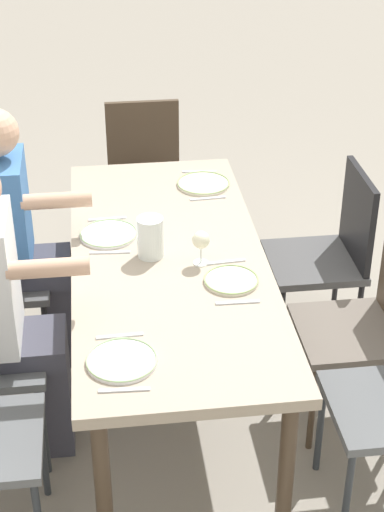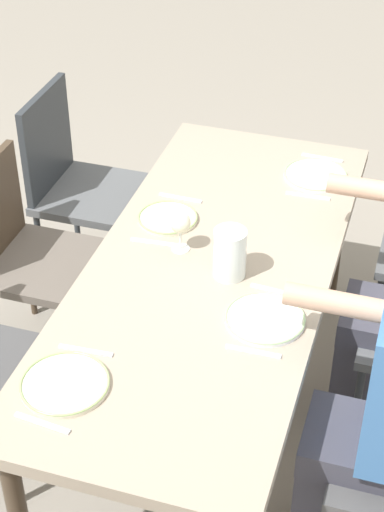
{
  "view_description": "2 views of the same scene",
  "coord_description": "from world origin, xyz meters",
  "px_view_note": "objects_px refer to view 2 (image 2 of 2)",
  "views": [
    {
      "loc": [
        -2.94,
        0.27,
        2.53
      ],
      "look_at": [
        -0.05,
        -0.09,
        0.79
      ],
      "focal_mm": 57.99,
      "sensor_mm": 36.0,
      "label": 1
    },
    {
      "loc": [
        2.18,
        0.62,
        2.5
      ],
      "look_at": [
        0.07,
        -0.04,
        0.85
      ],
      "focal_mm": 59.46,
      "sensor_mm": 36.0,
      "label": 2
    }
  ],
  "objects_px": {
    "plate_2": "(265,318)",
    "plate_1": "(168,218)",
    "plate_3": "(65,384)",
    "chair_mid_south": "(25,250)",
    "water_pitcher": "(230,256)",
    "plate_0": "(315,175)",
    "diner_woman_green": "(380,404)",
    "dining_table": "(210,283)",
    "wine_glass_1": "(180,224)",
    "chair_west_south": "(75,178)"
  },
  "relations": [
    {
      "from": "dining_table",
      "to": "plate_0",
      "type": "distance_m",
      "value": 0.72
    },
    {
      "from": "plate_0",
      "to": "plate_1",
      "type": "distance_m",
      "value": 0.65
    },
    {
      "from": "diner_woman_green",
      "to": "plate_1",
      "type": "distance_m",
      "value": 1.06
    },
    {
      "from": "plate_0",
      "to": "plate_3",
      "type": "height_order",
      "value": "same"
    },
    {
      "from": "chair_mid_south",
      "to": "wine_glass_1",
      "type": "relative_size",
      "value": 5.94
    },
    {
      "from": "plate_3",
      "to": "plate_0",
      "type": "bearing_deg",
      "value": 160.74
    },
    {
      "from": "diner_woman_green",
      "to": "plate_3",
      "type": "relative_size",
      "value": 5.03
    },
    {
      "from": "plate_1",
      "to": "diner_woman_green",
      "type": "bearing_deg",
      "value": 54.12
    },
    {
      "from": "diner_woman_green",
      "to": "chair_west_south",
      "type": "bearing_deg",
      "value": -127.15
    },
    {
      "from": "dining_table",
      "to": "plate_2",
      "type": "distance_m",
      "value": 0.33
    },
    {
      "from": "wine_glass_1",
      "to": "plate_2",
      "type": "bearing_deg",
      "value": 52.7
    },
    {
      "from": "plate_1",
      "to": "wine_glass_1",
      "type": "height_order",
      "value": "wine_glass_1"
    },
    {
      "from": "plate_0",
      "to": "plate_2",
      "type": "relative_size",
      "value": 0.98
    },
    {
      "from": "plate_0",
      "to": "plate_1",
      "type": "height_order",
      "value": "same"
    },
    {
      "from": "chair_west_south",
      "to": "plate_3",
      "type": "xyz_separation_m",
      "value": [
        1.37,
        0.59,
        0.22
      ]
    },
    {
      "from": "chair_west_south",
      "to": "plate_2",
      "type": "bearing_deg",
      "value": 49.21
    },
    {
      "from": "plate_2",
      "to": "water_pitcher",
      "type": "relative_size",
      "value": 1.44
    },
    {
      "from": "chair_west_south",
      "to": "water_pitcher",
      "type": "distance_m",
      "value": 1.19
    },
    {
      "from": "plate_3",
      "to": "water_pitcher",
      "type": "relative_size",
      "value": 1.47
    },
    {
      "from": "diner_woman_green",
      "to": "plate_3",
      "type": "height_order",
      "value": "diner_woman_green"
    },
    {
      "from": "diner_woman_green",
      "to": "water_pitcher",
      "type": "bearing_deg",
      "value": -123.93
    },
    {
      "from": "dining_table",
      "to": "wine_glass_1",
      "type": "xyz_separation_m",
      "value": [
        -0.07,
        -0.13,
        0.18
      ]
    },
    {
      "from": "chair_mid_south",
      "to": "diner_woman_green",
      "type": "xyz_separation_m",
      "value": [
        0.6,
        1.45,
        0.18
      ]
    },
    {
      "from": "chair_west_south",
      "to": "plate_2",
      "type": "xyz_separation_m",
      "value": [
        0.92,
        1.07,
        0.22
      ]
    },
    {
      "from": "chair_mid_south",
      "to": "plate_2",
      "type": "distance_m",
      "value": 1.17
    },
    {
      "from": "dining_table",
      "to": "plate_3",
      "type": "xyz_separation_m",
      "value": [
        0.66,
        -0.24,
        0.08
      ]
    },
    {
      "from": "chair_west_south",
      "to": "water_pitcher",
      "type": "bearing_deg",
      "value": 50.98
    },
    {
      "from": "wine_glass_1",
      "to": "dining_table",
      "type": "bearing_deg",
      "value": 62.21
    },
    {
      "from": "plate_3",
      "to": "plate_1",
      "type": "bearing_deg",
      "value": 179.29
    },
    {
      "from": "plate_2",
      "to": "plate_3",
      "type": "height_order",
      "value": "same"
    },
    {
      "from": "diner_woman_green",
      "to": "wine_glass_1",
      "type": "distance_m",
      "value": 0.9
    },
    {
      "from": "plate_2",
      "to": "plate_3",
      "type": "bearing_deg",
      "value": -47.05
    },
    {
      "from": "plate_2",
      "to": "plate_1",
      "type": "bearing_deg",
      "value": -133.07
    },
    {
      "from": "plate_2",
      "to": "wine_glass_1",
      "type": "bearing_deg",
      "value": -127.3
    },
    {
      "from": "plate_3",
      "to": "water_pitcher",
      "type": "height_order",
      "value": "water_pitcher"
    },
    {
      "from": "chair_mid_south",
      "to": "plate_0",
      "type": "bearing_deg",
      "value": 114.46
    },
    {
      "from": "dining_table",
      "to": "wine_glass_1",
      "type": "distance_m",
      "value": 0.23
    },
    {
      "from": "chair_mid_south",
      "to": "water_pitcher",
      "type": "relative_size",
      "value": 5.01
    },
    {
      "from": "chair_west_south",
      "to": "wine_glass_1",
      "type": "relative_size",
      "value": 6.37
    },
    {
      "from": "chair_mid_south",
      "to": "plate_0",
      "type": "xyz_separation_m",
      "value": [
        -0.48,
        1.05,
        0.26
      ]
    },
    {
      "from": "plate_1",
      "to": "plate_3",
      "type": "bearing_deg",
      "value": -0.71
    },
    {
      "from": "chair_west_south",
      "to": "water_pitcher",
      "type": "height_order",
      "value": "chair_west_south"
    },
    {
      "from": "water_pitcher",
      "to": "chair_mid_south",
      "type": "bearing_deg",
      "value": -104.02
    },
    {
      "from": "water_pitcher",
      "to": "diner_woman_green",
      "type": "bearing_deg",
      "value": 56.07
    },
    {
      "from": "dining_table",
      "to": "chair_mid_south",
      "type": "height_order",
      "value": "chair_mid_south"
    },
    {
      "from": "dining_table",
      "to": "plate_1",
      "type": "bearing_deg",
      "value": -134.68
    },
    {
      "from": "diner_woman_green",
      "to": "wine_glass_1",
      "type": "relative_size",
      "value": 8.77
    },
    {
      "from": "dining_table",
      "to": "chair_mid_south",
      "type": "bearing_deg",
      "value": -103.83
    },
    {
      "from": "chair_west_south",
      "to": "wine_glass_1",
      "type": "height_order",
      "value": "chair_west_south"
    },
    {
      "from": "plate_1",
      "to": "plate_2",
      "type": "height_order",
      "value": "same"
    }
  ]
}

